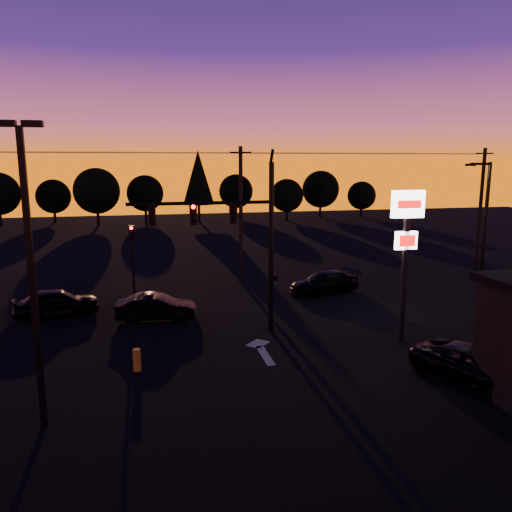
{
  "coord_description": "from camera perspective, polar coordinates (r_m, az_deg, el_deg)",
  "views": [
    {
      "loc": [
        -4.23,
        -18.25,
        8.02
      ],
      "look_at": [
        1.0,
        5.0,
        3.5
      ],
      "focal_mm": 35.0,
      "sensor_mm": 36.0,
      "label": 1
    }
  ],
  "objects": [
    {
      "name": "car_left",
      "position": [
        28.39,
        -21.82,
        -4.93
      ],
      "size": [
        4.55,
        2.58,
        1.46
      ],
      "primitive_type": "imported",
      "rotation": [
        0.0,
        0.0,
        1.78
      ],
      "color": "black",
      "rests_on": "ground"
    },
    {
      "name": "car_mid",
      "position": [
        26.2,
        -11.34,
        -5.77
      ],
      "size": [
        4.2,
        1.92,
        1.34
      ],
      "primitive_type": "imported",
      "rotation": [
        0.0,
        0.0,
        1.44
      ],
      "color": "black",
      "rests_on": "ground"
    },
    {
      "name": "lane_arrow",
      "position": [
        21.98,
        0.65,
        -10.64
      ],
      "size": [
        1.2,
        3.1,
        0.01
      ],
      "color": "beige",
      "rests_on": "ground"
    },
    {
      "name": "bollard",
      "position": [
        20.31,
        -13.45,
        -11.47
      ],
      "size": [
        0.29,
        0.29,
        0.88
      ],
      "primitive_type": "cylinder",
      "color": "gold",
      "rests_on": "ground"
    },
    {
      "name": "streetlight",
      "position": [
        30.1,
        24.54,
        2.9
      ],
      "size": [
        1.55,
        0.35,
        8.0
      ],
      "color": "black",
      "rests_on": "ground"
    },
    {
      "name": "pylon_sign",
      "position": [
        22.92,
        16.81,
        2.49
      ],
      "size": [
        1.5,
        0.28,
        6.8
      ],
      "color": "black",
      "rests_on": "ground"
    },
    {
      "name": "tree_8",
      "position": [
        75.21,
        11.98,
        6.77
      ],
      "size": [
        4.12,
        4.12,
        5.19
      ],
      "color": "black",
      "rests_on": "ground"
    },
    {
      "name": "ground",
      "position": [
        20.38,
        0.35,
        -12.44
      ],
      "size": [
        120.0,
        120.0,
        0.0
      ],
      "primitive_type": "plane",
      "color": "black",
      "rests_on": "ground"
    },
    {
      "name": "parking_lot_light",
      "position": [
        15.84,
        -24.39,
        -0.23
      ],
      "size": [
        1.25,
        0.3,
        9.14
      ],
      "color": "black",
      "rests_on": "ground"
    },
    {
      "name": "utility_pole_1",
      "position": [
        33.02,
        -1.74,
        4.78
      ],
      "size": [
        1.4,
        0.26,
        9.0
      ],
      "color": "black",
      "rests_on": "ground"
    },
    {
      "name": "utility_pole_2",
      "position": [
        40.48,
        24.25,
        4.94
      ],
      "size": [
        1.4,
        0.26,
        9.0
      ],
      "color": "black",
      "rests_on": "ground"
    },
    {
      "name": "traffic_signal_mast",
      "position": [
        22.83,
        -2.14,
        2.97
      ],
      "size": [
        6.79,
        0.52,
        8.58
      ],
      "color": "black",
      "rests_on": "ground"
    },
    {
      "name": "tree_1",
      "position": [
        72.36,
        -22.15,
        6.32
      ],
      "size": [
        4.54,
        4.54,
        5.71
      ],
      "color": "black",
      "rests_on": "ground"
    },
    {
      "name": "car_right",
      "position": [
        31.2,
        7.8,
        -3.01
      ],
      "size": [
        4.85,
        2.9,
        1.32
      ],
      "primitive_type": "imported",
      "rotation": [
        0.0,
        0.0,
        -1.32
      ],
      "color": "black",
      "rests_on": "ground"
    },
    {
      "name": "power_wires",
      "position": [
        32.85,
        -1.78,
        11.69
      ],
      "size": [
        36.0,
        1.22,
        0.07
      ],
      "color": "black",
      "rests_on": "ground"
    },
    {
      "name": "tree_4",
      "position": [
        67.67,
        -6.61,
        8.9
      ],
      "size": [
        4.18,
        4.18,
        9.5
      ],
      "color": "black",
      "rests_on": "ground"
    },
    {
      "name": "tree_3",
      "position": [
        70.38,
        -12.56,
        7.01
      ],
      "size": [
        4.95,
        4.95,
        6.22
      ],
      "color": "black",
      "rests_on": "ground"
    },
    {
      "name": "tree_2",
      "position": [
        66.6,
        -17.76,
        7.09
      ],
      "size": [
        5.77,
        5.78,
        7.26
      ],
      "color": "black",
      "rests_on": "ground"
    },
    {
      "name": "tree_5",
      "position": [
        73.57,
        -2.31,
        7.4
      ],
      "size": [
        4.95,
        4.95,
        6.22
      ],
      "color": "black",
      "rests_on": "ground"
    },
    {
      "name": "tree_7",
      "position": [
        73.81,
        7.4,
        7.58
      ],
      "size": [
        5.36,
        5.36,
        6.74
      ],
      "color": "black",
      "rests_on": "ground"
    },
    {
      "name": "suv_parked",
      "position": [
        20.46,
        23.64,
        -11.37
      ],
      "size": [
        3.8,
        5.02,
        1.27
      ],
      "primitive_type": "imported",
      "rotation": [
        0.0,
        0.0,
        0.43
      ],
      "color": "black",
      "rests_on": "ground"
    },
    {
      "name": "secondary_signal",
      "position": [
        30.19,
        -13.95,
        0.58
      ],
      "size": [
        0.3,
        0.31,
        4.35
      ],
      "color": "black",
      "rests_on": "ground"
    },
    {
      "name": "tree_6",
      "position": [
        69.13,
        3.53,
        6.92
      ],
      "size": [
        4.54,
        4.54,
        5.71
      ],
      "color": "black",
      "rests_on": "ground"
    }
  ]
}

